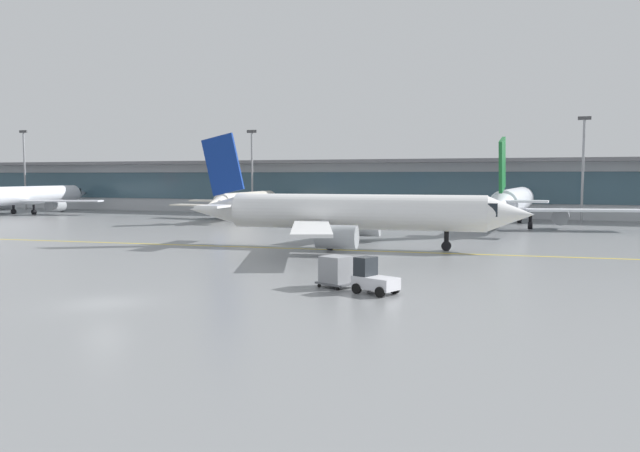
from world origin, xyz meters
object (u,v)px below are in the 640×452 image
object	(u,v)px
cargo_dolly_lead	(336,270)
apron_light_mast_2	(583,165)
apron_light_mast_1	(252,169)
gate_airplane_0	(29,196)
gate_airplane_1	(247,201)
gate_airplane_2	(514,202)
baggage_tug	(373,278)
taxiing_regional_jet	(352,213)
apron_light_mast_0	(25,167)

from	to	relation	value
cargo_dolly_lead	apron_light_mast_2	size ratio (longest dim) A/B	0.17
cargo_dolly_lead	apron_light_mast_1	bearing A→B (deg)	142.77
gate_airplane_0	gate_airplane_1	size ratio (longest dim) A/B	1.16
gate_airplane_1	cargo_dolly_lead	world-z (taller)	gate_airplane_1
cargo_dolly_lead	apron_light_mast_1	size ratio (longest dim) A/B	0.17
gate_airplane_2	apron_light_mast_2	size ratio (longest dim) A/B	2.21
gate_airplane_1	apron_light_mast_1	size ratio (longest dim) A/B	1.90
gate_airplane_2	baggage_tug	size ratio (longest dim) A/B	11.56
apron_light_mast_1	gate_airplane_1	bearing A→B (deg)	-68.94
baggage_tug	cargo_dolly_lead	bearing A→B (deg)	180.00
gate_airplane_1	baggage_tug	world-z (taller)	gate_airplane_1
baggage_tug	cargo_dolly_lead	world-z (taller)	baggage_tug
taxiing_regional_jet	cargo_dolly_lead	world-z (taller)	taxiing_regional_jet
gate_airplane_2	cargo_dolly_lead	bearing A→B (deg)	173.98
gate_airplane_0	baggage_tug	xyz separation A→B (m)	(78.53, -53.94, -2.35)
gate_airplane_0	apron_light_mast_0	world-z (taller)	apron_light_mast_0
gate_airplane_1	gate_airplane_2	size ratio (longest dim) A/B	0.83
apron_light_mast_1	apron_light_mast_2	world-z (taller)	apron_light_mast_2
baggage_tug	gate_airplane_1	bearing A→B (deg)	145.71
taxiing_regional_jet	apron_light_mast_1	size ratio (longest dim) A/B	2.27
gate_airplane_0	apron_light_mast_0	bearing A→B (deg)	43.62
gate_airplane_2	apron_light_mast_0	size ratio (longest dim) A/B	2.13
apron_light_mast_0	gate_airplane_1	bearing A→B (deg)	-10.21
gate_airplane_1	taxiing_regional_jet	size ratio (longest dim) A/B	0.84
baggage_tug	apron_light_mast_1	bearing A→B (deg)	144.08
apron_light_mast_1	apron_light_mast_2	xyz separation A→B (m)	(53.37, -0.61, 0.31)
cargo_dolly_lead	gate_airplane_1	bearing A→B (deg)	144.25
taxiing_regional_jet	apron_light_mast_1	world-z (taller)	apron_light_mast_1
gate_airplane_1	cargo_dolly_lead	xyz separation A→B (m)	(32.80, -53.68, -1.74)
gate_airplane_0	apron_light_mast_2	xyz separation A→B (m)	(92.70, 10.06, 5.14)
taxiing_regional_jet	baggage_tug	xyz separation A→B (m)	(7.95, -21.88, -2.44)
gate_airplane_1	apron_light_mast_0	world-z (taller)	apron_light_mast_0
taxiing_regional_jet	apron_light_mast_0	xyz separation A→B (m)	(-82.03, 42.72, 5.34)
gate_airplane_0	baggage_tug	size ratio (longest dim) A/B	11.10
taxiing_regional_jet	apron_light_mast_0	distance (m)	92.64
gate_airplane_1	apron_light_mast_1	bearing A→B (deg)	16.56
gate_airplane_0	gate_airplane_1	distance (m)	43.12
apron_light_mast_1	cargo_dolly_lead	bearing A→B (deg)	-60.05
apron_light_mast_0	gate_airplane_2	bearing A→B (deg)	-7.67
baggage_tug	apron_light_mast_1	xyz separation A→B (m)	(-39.21, 64.61, 7.18)
cargo_dolly_lead	apron_light_mast_1	distance (m)	73.63
gate_airplane_2	apron_light_mast_2	bearing A→B (deg)	-33.37
gate_airplane_1	taxiing_regional_jet	bearing A→B (deg)	-144.63
gate_airplane_1	apron_light_mast_0	distance (m)	55.74
apron_light_mast_1	apron_light_mast_2	bearing A→B (deg)	-0.65
taxiing_regional_jet	apron_light_mast_2	distance (m)	47.84
gate_airplane_2	baggage_tug	world-z (taller)	gate_airplane_2
cargo_dolly_lead	apron_light_mast_0	size ratio (longest dim) A/B	0.16
gate_airplane_0	apron_light_mast_1	distance (m)	41.03
taxiing_regional_jet	baggage_tug	size ratio (longest dim) A/B	11.40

